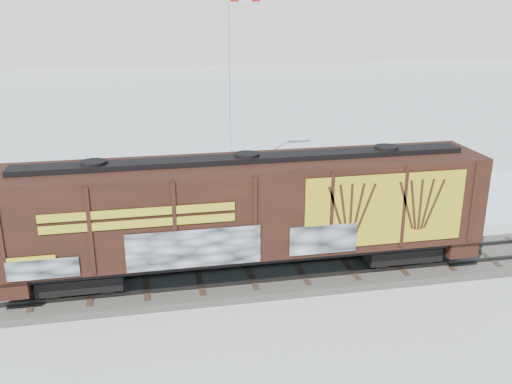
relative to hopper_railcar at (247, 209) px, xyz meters
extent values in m
plane|color=white|center=(0.11, 0.01, -3.01)|extent=(500.00, 500.00, 0.00)
cube|color=#59544C|center=(0.11, 0.01, -2.87)|extent=(50.00, 3.40, 0.28)
cube|color=#33302D|center=(0.11, -0.71, -2.66)|extent=(50.00, 0.10, 0.15)
cube|color=#33302D|center=(0.11, 0.73, -2.66)|extent=(50.00, 0.10, 0.15)
cube|color=white|center=(0.11, 7.51, -3.00)|extent=(40.00, 8.00, 0.03)
cube|color=white|center=(0.11, 95.01, 2.99)|extent=(360.00, 40.00, 12.00)
cube|color=black|center=(-6.20, 0.01, -2.13)|extent=(3.00, 2.00, 0.90)
cube|color=black|center=(6.19, 0.01, -2.13)|extent=(3.00, 2.00, 0.90)
cylinder|color=black|center=(-7.15, -0.77, -2.13)|extent=(0.90, 0.12, 0.90)
cube|color=black|center=(0.00, 0.01, -1.61)|extent=(18.00, 2.40, 0.25)
cube|color=black|center=(0.00, 0.01, 0.19)|extent=(18.00, 3.00, 3.35)
cube|color=black|center=(0.00, 0.01, 1.97)|extent=(16.56, 0.90, 0.20)
cube|color=gold|center=(4.85, -1.53, 0.19)|extent=(6.12, 0.03, 2.71)
cube|color=gold|center=(-3.96, -1.53, 0.54)|extent=(6.48, 0.02, 0.70)
cube|color=silver|center=(-2.16, -1.54, -0.73)|extent=(4.68, 0.03, 1.40)
cylinder|color=silver|center=(1.53, 14.05, -2.91)|extent=(0.90, 0.90, 0.20)
cylinder|color=silver|center=(1.53, 14.05, 2.76)|extent=(0.14, 0.14, 11.55)
imported|color=silver|center=(-1.57, 5.54, -2.29)|extent=(4.40, 2.98, 1.39)
imported|color=silver|center=(-1.93, 7.82, -2.21)|extent=(4.94, 3.39, 1.54)
imported|color=black|center=(4.46, 7.65, -2.36)|extent=(4.52, 2.42, 1.25)
camera|label=1|loc=(-3.61, -19.68, 7.48)|focal=40.00mm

